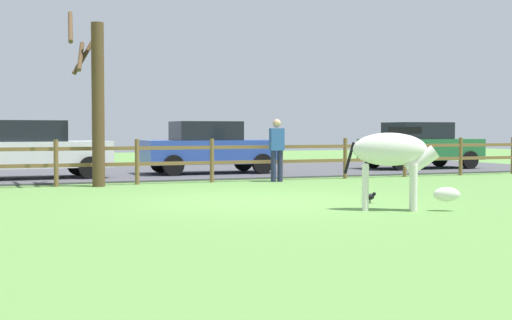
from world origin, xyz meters
TOP-DOWN VIEW (x-y plane):
  - ground_plane at (0.00, 0.00)m, footprint 60.00×60.00m
  - parking_asphalt at (0.00, 9.30)m, footprint 28.00×7.40m
  - paddock_fence at (-0.25, 5.00)m, footprint 21.60×0.11m
  - bare_tree at (-2.28, 4.69)m, footprint 0.90×1.30m
  - zebra at (1.57, -2.28)m, footprint 1.75×1.17m
  - crow_on_grass at (1.80, -1.13)m, footprint 0.22×0.10m
  - parked_car_blue at (1.60, 7.92)m, footprint 4.04×1.95m
  - parked_car_green at (9.09, 7.89)m, footprint 4.02×1.92m
  - parked_car_white at (-3.55, 7.52)m, footprint 4.08×2.05m
  - visitor_left_of_tree at (2.36, 4.56)m, footprint 0.38×0.26m

SIDE VIEW (x-z plane):
  - ground_plane at x=0.00m, z-range 0.00..0.00m
  - parking_asphalt at x=0.00m, z-range 0.00..0.05m
  - crow_on_grass at x=1.80m, z-range 0.02..0.23m
  - paddock_fence at x=-0.25m, z-range 0.08..1.21m
  - parked_car_blue at x=1.60m, z-range 0.06..1.62m
  - parked_car_green at x=9.09m, z-range 0.06..1.62m
  - parked_car_white at x=-3.55m, z-range 0.06..1.62m
  - visitor_left_of_tree at x=2.36m, z-range 0.09..1.73m
  - zebra at x=1.57m, z-range 0.22..1.63m
  - bare_tree at x=-2.28m, z-range -0.01..4.23m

